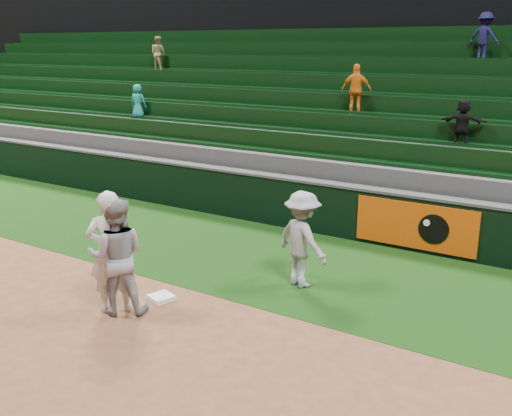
# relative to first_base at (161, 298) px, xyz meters

# --- Properties ---
(ground) EXTENTS (70.00, 70.00, 0.00)m
(ground) POSITION_rel_first_base_xyz_m (0.02, -0.29, -0.04)
(ground) COLOR brown
(ground) RESTS_ON ground
(foul_grass) EXTENTS (36.00, 4.20, 0.01)m
(foul_grass) POSITION_rel_first_base_xyz_m (0.02, 2.71, -0.04)
(foul_grass) COLOR black
(foul_grass) RESTS_ON ground
(upper_deck) EXTENTS (40.00, 12.00, 12.00)m
(upper_deck) POSITION_rel_first_base_xyz_m (0.02, 17.16, 5.96)
(upper_deck) COLOR black
(upper_deck) RESTS_ON ground
(first_base) EXTENTS (0.48, 0.48, 0.09)m
(first_base) POSITION_rel_first_base_xyz_m (0.00, 0.00, 0.00)
(first_base) COLOR white
(first_base) RESTS_ON ground
(first_baseman) EXTENTS (0.90, 0.88, 2.09)m
(first_baseman) POSITION_rel_first_base_xyz_m (-0.38, -0.73, 1.00)
(first_baseman) COLOR silver
(first_baseman) RESTS_ON ground
(baserunner) EXTENTS (1.21, 1.16, 1.97)m
(baserunner) POSITION_rel_first_base_xyz_m (-0.28, -0.70, 0.94)
(baserunner) COLOR #989BA2
(baserunner) RESTS_ON ground
(base_coach) EXTENTS (1.32, 1.04, 1.79)m
(base_coach) POSITION_rel_first_base_xyz_m (1.79, 1.87, 0.86)
(base_coach) COLOR #999BA6
(base_coach) RESTS_ON foul_grass
(field_wall) EXTENTS (36.00, 0.45, 1.25)m
(field_wall) POSITION_rel_first_base_xyz_m (0.04, 4.91, 0.59)
(field_wall) COLOR black
(field_wall) RESTS_ON ground
(stadium_seating) EXTENTS (36.00, 5.95, 5.16)m
(stadium_seating) POSITION_rel_first_base_xyz_m (0.02, 8.68, 1.66)
(stadium_seating) COLOR #3B3B3D
(stadium_seating) RESTS_ON ground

